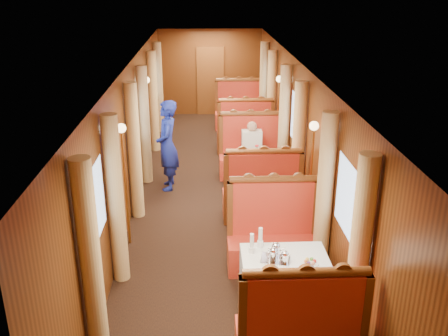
{
  "coord_description": "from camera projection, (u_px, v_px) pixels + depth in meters",
  "views": [
    {
      "loc": [
        -0.21,
        -8.7,
        3.95
      ],
      "look_at": [
        0.1,
        -1.26,
        1.05
      ],
      "focal_mm": 40.0,
      "sensor_mm": 36.0,
      "label": 1
    }
  ],
  "objects": [
    {
      "name": "sconce_left_fore",
      "position": [
        124.0,
        160.0,
        7.35
      ],
      "size": [
        0.14,
        0.14,
        1.95
      ],
      "color": "#BF8C3F",
      "rests_on": "floor"
    },
    {
      "name": "curtain_left_far_a",
      "position": [
        153.0,
        102.0,
        11.59
      ],
      "size": [
        0.22,
        0.22,
        2.35
      ],
      "primitive_type": "cylinder",
      "color": "#E2B874",
      "rests_on": "floor"
    },
    {
      "name": "table_near",
      "position": [
        284.0,
        283.0,
        6.17
      ],
      "size": [
        1.05,
        0.72,
        0.75
      ],
      "primitive_type": "cube",
      "color": "white",
      "rests_on": "floor"
    },
    {
      "name": "wall_right",
      "position": [
        297.0,
        132.0,
        9.14
      ],
      "size": [
        0.01,
        12.0,
        2.5
      ],
      "primitive_type": null,
      "rotation": [
        1.57,
        0.0,
        -1.57
      ],
      "color": "brown",
      "rests_on": "floor"
    },
    {
      "name": "banquette_far_fwd",
      "position": [
        245.0,
        135.0,
        11.73
      ],
      "size": [
        1.3,
        0.55,
        1.34
      ],
      "color": "#B3131A",
      "rests_on": "floor"
    },
    {
      "name": "banquette_far_aft",
      "position": [
        239.0,
        112.0,
        13.62
      ],
      "size": [
        1.3,
        0.55,
        1.34
      ],
      "color": "#B3131A",
      "rests_on": "floor"
    },
    {
      "name": "curtain_right_near_a",
      "position": [
        359.0,
        260.0,
        5.18
      ],
      "size": [
        0.22,
        0.22,
        2.35
      ],
      "primitive_type": "cylinder",
      "color": "#E2B874",
      "rests_on": "floor"
    },
    {
      "name": "teapot_back",
      "position": [
        276.0,
        251.0,
        6.04
      ],
      "size": [
        0.18,
        0.13,
        0.14
      ],
      "primitive_type": null,
      "rotation": [
        0.0,
        0.0,
        -0.03
      ],
      "color": "silver",
      "rests_on": "tea_tray"
    },
    {
      "name": "curtain_left_near_b",
      "position": [
        116.0,
        201.0,
        6.53
      ],
      "size": [
        0.22,
        0.22,
        2.35
      ],
      "primitive_type": "cylinder",
      "color": "#E2B874",
      "rests_on": "floor"
    },
    {
      "name": "sconce_left_aft",
      "position": [
        148.0,
        103.0,
        10.61
      ],
      "size": [
        0.14,
        0.14,
        1.95
      ],
      "color": "#BF8C3F",
      "rests_on": "floor"
    },
    {
      "name": "window_right_far",
      "position": [
        272.0,
        82.0,
        12.33
      ],
      "size": [
        0.01,
        1.2,
        0.9
      ],
      "primitive_type": null,
      "rotation": [
        1.57,
        0.0,
        -1.57
      ],
      "color": "#90ADD4",
      "rests_on": "wall_right"
    },
    {
      "name": "curtain_left_far_b",
      "position": [
        159.0,
        88.0,
        13.05
      ],
      "size": [
        0.22,
        0.22,
        2.35
      ],
      "primitive_type": "cylinder",
      "color": "#E2B874",
      "rests_on": "floor"
    },
    {
      "name": "curtain_right_far_a",
      "position": [
        271.0,
        101.0,
        11.7
      ],
      "size": [
        0.22,
        0.22,
        2.35
      ],
      "primitive_type": "cylinder",
      "color": "#E2B874",
      "rests_on": "floor"
    },
    {
      "name": "banquette_near_aft",
      "position": [
        273.0,
        239.0,
        7.1
      ],
      "size": [
        1.3,
        0.55,
        1.34
      ],
      "color": "#B3131A",
      "rests_on": "floor"
    },
    {
      "name": "ceiling",
      "position": [
        215.0,
        64.0,
        8.63
      ],
      "size": [
        3.0,
        12.0,
        0.01
      ],
      "primitive_type": null,
      "rotation": [
        3.14,
        0.0,
        0.0
      ],
      "color": "silver",
      "rests_on": "wall_left"
    },
    {
      "name": "cup_inboard",
      "position": [
        252.0,
        245.0,
        6.09
      ],
      "size": [
        0.08,
        0.08,
        0.26
      ],
      "rotation": [
        0.0,
        0.0,
        -0.27
      ],
      "color": "white",
      "rests_on": "table_near"
    },
    {
      "name": "teapot_right",
      "position": [
        285.0,
        259.0,
        5.89
      ],
      "size": [
        0.18,
        0.16,
        0.12
      ],
      "primitive_type": null,
      "rotation": [
        0.0,
        0.0,
        0.39
      ],
      "color": "silver",
      "rests_on": "tea_tray"
    },
    {
      "name": "table_far",
      "position": [
        242.0,
        125.0,
        12.69
      ],
      "size": [
        1.05,
        0.72,
        0.75
      ],
      "primitive_type": "cube",
      "color": "white",
      "rests_on": "floor"
    },
    {
      "name": "window_right_mid",
      "position": [
        297.0,
        121.0,
        9.07
      ],
      "size": [
        0.01,
        1.2,
        0.9
      ],
      "primitive_type": null,
      "rotation": [
        1.57,
        0.0,
        -1.57
      ],
      "color": "#90ADD4",
      "rests_on": "wall_right"
    },
    {
      "name": "curtain_right_mid_b",
      "position": [
        284.0,
        124.0,
        9.89
      ],
      "size": [
        0.22,
        0.22,
        2.35
      ],
      "primitive_type": "cylinder",
      "color": "#E2B874",
      "rests_on": "floor"
    },
    {
      "name": "curtain_right_mid_a",
      "position": [
        298.0,
        150.0,
        8.44
      ],
      "size": [
        0.22,
        0.22,
        2.35
      ],
      "primitive_type": "cylinder",
      "color": "#E2B874",
      "rests_on": "floor"
    },
    {
      "name": "rose_vase_far",
      "position": [
        243.0,
        104.0,
        12.47
      ],
      "size": [
        0.06,
        0.06,
        0.36
      ],
      "rotation": [
        0.0,
        0.0,
        0.06
      ],
      "color": "silver",
      "rests_on": "table_far"
    },
    {
      "name": "rose_vase_mid",
      "position": [
        257.0,
        149.0,
        9.26
      ],
      "size": [
        0.06,
        0.06,
        0.36
      ],
      "rotation": [
        0.0,
        0.0,
        -0.01
      ],
      "color": "silver",
      "rests_on": "table_mid"
    },
    {
      "name": "curtain_right_far_b",
      "position": [
        264.0,
        87.0,
        13.15
      ],
      "size": [
        0.22,
        0.22,
        2.35
      ],
      "primitive_type": "cylinder",
      "color": "#E2B874",
      "rests_on": "floor"
    },
    {
      "name": "fruit_plate",
      "position": [
        310.0,
        262.0,
        5.89
      ],
      "size": [
        0.21,
        0.21,
        0.05
      ],
      "rotation": [
        0.0,
        0.0,
        -0.37
      ],
      "color": "white",
      "rests_on": "table_near"
    },
    {
      "name": "doorway_far",
      "position": [
        210.0,
        81.0,
        14.74
      ],
      "size": [
        0.8,
        0.04,
        2.0
      ],
      "primitive_type": "cube",
      "color": "brown",
      "rests_on": "floor"
    },
    {
      "name": "teapot_left",
      "position": [
        273.0,
        255.0,
        5.95
      ],
      "size": [
        0.17,
        0.13,
        0.13
      ],
      "primitive_type": null,
      "rotation": [
        0.0,
        0.0,
        -0.09
      ],
      "color": "silver",
      "rests_on": "tea_tray"
    },
    {
      "name": "wall_far",
      "position": [
        210.0,
        72.0,
        14.67
      ],
      "size": [
        3.0,
        0.01,
        2.5
      ],
      "primitive_type": null,
      "rotation": [
        1.57,
        0.0,
        0.0
      ],
      "color": "brown",
      "rests_on": "floor"
    },
    {
      "name": "window_left_far",
      "position": [
        151.0,
        83.0,
        12.22
      ],
      "size": [
        0.01,
        1.2,
        0.9
      ],
      "primitive_type": null,
      "rotation": [
        1.57,
        0.0,
        1.57
      ],
      "color": "#90ADD4",
      "rests_on": "wall_left"
    },
    {
      "name": "banquette_mid_aft",
      "position": [
        251.0,
        156.0,
        10.36
      ],
      "size": [
        1.3,
        0.55,
        1.34
      ],
      "color": "#B3131A",
      "rests_on": "floor"
    },
    {
      "name": "sconce_right_fore",
      "position": [
        312.0,
        158.0,
        7.46
      ],
      "size": [
        0.14,
        0.14,
        1.95
      ],
      "color": "#BF8C3F",
      "rests_on": "floor"
    },
    {
      "name": "sconce_right_aft",
      "position": [
        278.0,
        102.0,
        10.72
      ],
      "size": [
        0.14,
        0.14,
        1.95
      ],
      "color": "#BF8C3F",
      "rests_on": "floor"
    },
    {
      "name": "cup_outboard",
      "position": [
        260.0,
        239.0,
        6.23
      ],
      "size": [
        0.08,
        0.08,
        0.26
      ],
      "rotation": [
        0.0,
        0.0,
        -0.14
      ],
      "color": "white",
      "rests_on": "table_near"
    },
    {
      "name": "banquette_mid_fwd",
      "position": [
        261.0,
        196.0,
        8.47
      ],
      "size": [
        1.3,
        0.55,
        1.34
      ],
      "color": "#B3131A",
      "rests_on": "floor"
    },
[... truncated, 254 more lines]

